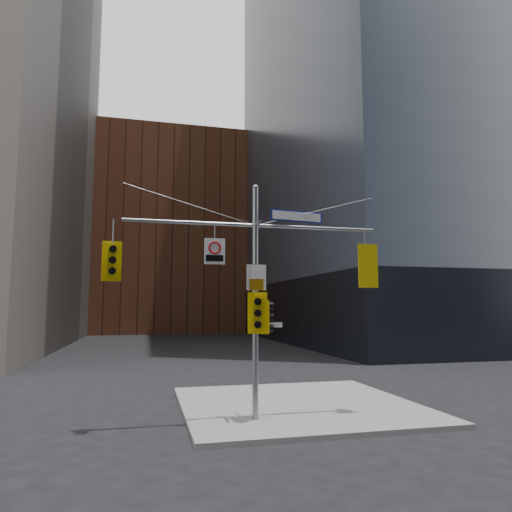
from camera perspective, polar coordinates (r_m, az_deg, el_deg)
name	(u,v)px	position (r m, az deg, el deg)	size (l,w,h in m)	color
ground	(274,444)	(12.54, 2.25, -22.48)	(160.00, 160.00, 0.00)	black
sidewalk_corner	(298,405)	(16.81, 5.21, -18.04)	(8.00, 8.00, 0.15)	gray
podium_ne	(441,311)	(53.66, 22.14, -6.44)	(36.40, 36.40, 6.00)	black
brick_midrise	(169,237)	(70.46, -10.86, 2.31)	(26.00, 20.00, 28.00)	brown
signal_assembly	(255,276)	(14.00, -0.07, -2.54)	(8.00, 0.80, 7.30)	gray
traffic_light_west_arm	(112,261)	(13.69, -17.55, -0.54)	(0.56, 0.48, 1.16)	#D9B60B
traffic_light_east_arm	(365,266)	(15.33, 13.51, -1.26)	(0.68, 0.53, 1.42)	#D9B60B
traffic_light_pole_side	(266,317)	(14.06, 1.21, -7.62)	(0.39, 0.33, 1.02)	#D9B60B
traffic_light_pole_front	(258,313)	(13.71, 0.20, -7.14)	(0.59, 0.53, 1.25)	#D9B60B
street_sign_blade	(297,216)	(14.64, 5.12, 4.96)	(1.80, 0.28, 0.35)	navy
regulatory_sign_arm	(215,250)	(13.81, -5.19, 0.70)	(0.63, 0.07, 0.79)	silver
regulatory_sign_pole	(256,278)	(13.89, 0.04, -2.78)	(0.60, 0.08, 0.79)	silver
street_blade_ew	(270,325)	(14.10, 1.72, -8.61)	(0.79, 0.11, 0.16)	silver
street_blade_ns	(252,325)	(14.43, -0.50, -8.58)	(0.05, 0.77, 0.15)	#145926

